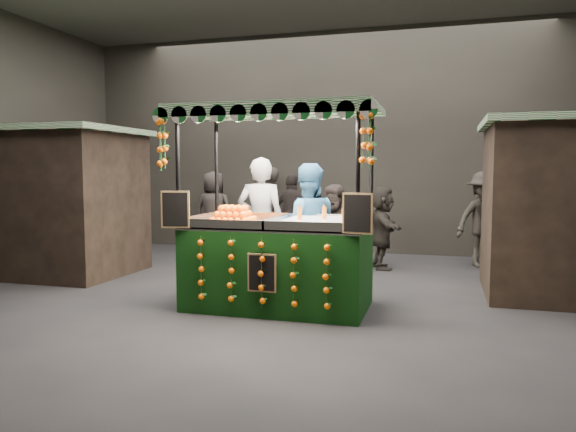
# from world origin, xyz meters

# --- Properties ---
(ground) EXTENTS (12.00, 12.00, 0.00)m
(ground) POSITION_xyz_m (0.00, 0.00, 0.00)
(ground) COLOR black
(ground) RESTS_ON ground
(market_hall) EXTENTS (12.10, 10.10, 5.05)m
(market_hall) POSITION_xyz_m (0.00, 0.00, 3.38)
(market_hall) COLOR black
(market_hall) RESTS_ON ground
(neighbour_stall_left) EXTENTS (3.00, 2.20, 2.60)m
(neighbour_stall_left) POSITION_xyz_m (-4.40, 1.00, 1.31)
(neighbour_stall_left) COLOR black
(neighbour_stall_left) RESTS_ON ground
(juice_stall) EXTENTS (2.77, 1.63, 2.69)m
(juice_stall) POSITION_xyz_m (0.26, -0.30, 0.83)
(juice_stall) COLOR black
(juice_stall) RESTS_ON ground
(vendor_grey) EXTENTS (0.81, 0.58, 2.06)m
(vendor_grey) POSITION_xyz_m (-0.37, 0.82, 1.03)
(vendor_grey) COLOR gray
(vendor_grey) RESTS_ON ground
(vendor_blue) EXTENTS (1.13, 1.00, 1.96)m
(vendor_blue) POSITION_xyz_m (0.44, 0.56, 0.98)
(vendor_blue) COLOR #295784
(vendor_blue) RESTS_ON ground
(shopper_0) EXTENTS (0.83, 0.74, 1.91)m
(shopper_0) POSITION_xyz_m (-4.22, 1.80, 0.96)
(shopper_0) COLOR #2C2624
(shopper_0) RESTS_ON ground
(shopper_1) EXTENTS (0.89, 0.75, 1.62)m
(shopper_1) POSITION_xyz_m (0.65, 1.80, 0.81)
(shopper_1) COLOR #2D2524
(shopper_1) RESTS_ON ground
(shopper_2) EXTENTS (1.06, 0.47, 1.79)m
(shopper_2) POSITION_xyz_m (-0.73, 3.94, 0.90)
(shopper_2) COLOR black
(shopper_2) RESTS_ON ground
(shopper_3) EXTENTS (1.37, 1.18, 1.84)m
(shopper_3) POSITION_xyz_m (3.14, 3.83, 0.92)
(shopper_3) COLOR black
(shopper_3) RESTS_ON ground
(shopper_4) EXTENTS (0.91, 0.61, 1.84)m
(shopper_4) POSITION_xyz_m (-2.63, 4.11, 0.92)
(shopper_4) COLOR #2B2523
(shopper_4) RESTS_ON ground
(shopper_5) EXTENTS (0.84, 1.51, 1.55)m
(shopper_5) POSITION_xyz_m (1.27, 3.06, 0.78)
(shopper_5) COLOR black
(shopper_5) RESTS_ON ground
(shopper_6) EXTENTS (0.54, 0.76, 1.93)m
(shopper_6) POSITION_xyz_m (-1.47, 4.60, 0.97)
(shopper_6) COLOR #2A2522
(shopper_6) RESTS_ON ground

